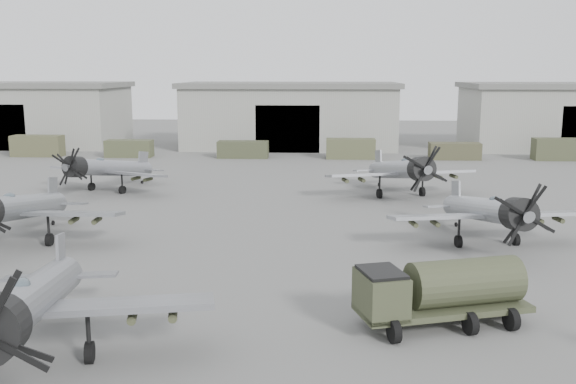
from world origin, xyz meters
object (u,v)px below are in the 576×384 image
at_px(aircraft_near_1, 27,304).
at_px(aircraft_mid_1, 15,209).
at_px(aircraft_far_0, 105,168).
at_px(aircraft_far_1, 402,170).
at_px(aircraft_mid_2, 490,211).
at_px(fuel_tanker, 441,289).

xyz_separation_m(aircraft_near_1, aircraft_mid_1, (-7.97, 15.52, -0.09)).
bearing_deg(aircraft_far_0, aircraft_far_1, 21.30).
distance_m(aircraft_mid_2, aircraft_far_0, 32.53).
height_order(aircraft_mid_1, fuel_tanker, aircraft_mid_1).
bearing_deg(aircraft_far_1, fuel_tanker, -109.07).
bearing_deg(aircraft_mid_2, aircraft_mid_1, 172.71).
distance_m(aircraft_mid_1, aircraft_mid_2, 28.02).
distance_m(aircraft_mid_2, aircraft_far_1, 15.28).
height_order(aircraft_far_1, fuel_tanker, aircraft_far_1).
distance_m(aircraft_near_1, aircraft_far_1, 35.90).
relative_size(aircraft_mid_1, aircraft_far_0, 1.11).
height_order(aircraft_near_1, aircraft_mid_1, aircraft_near_1).
bearing_deg(aircraft_mid_2, fuel_tanker, -122.27).
xyz_separation_m(aircraft_mid_2, fuel_tanker, (-5.00, -12.25, -0.59)).
relative_size(aircraft_near_1, aircraft_far_1, 1.04).
distance_m(aircraft_near_1, fuel_tanker, 15.74).
xyz_separation_m(aircraft_far_0, fuel_tanker, (23.44, -28.02, -0.50)).
relative_size(aircraft_near_1, aircraft_mid_1, 1.05).
bearing_deg(aircraft_far_1, aircraft_mid_1, -162.13).
bearing_deg(aircraft_far_1, aircraft_far_0, 162.49).
relative_size(aircraft_far_0, fuel_tanker, 1.50).
distance_m(aircraft_far_0, aircraft_far_1, 25.13).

